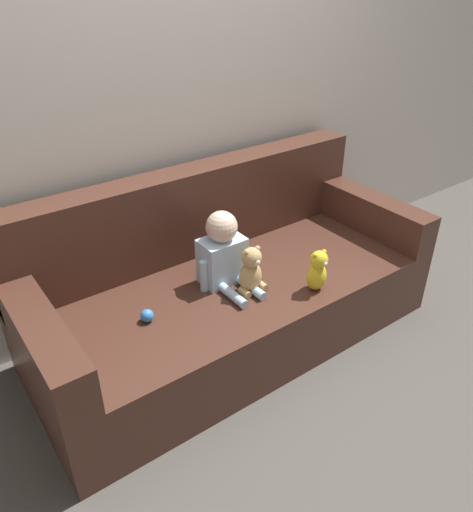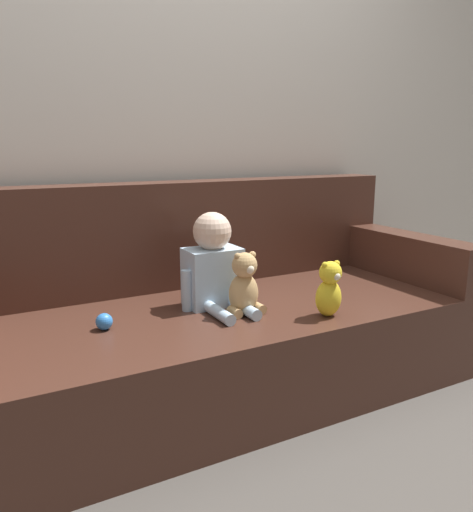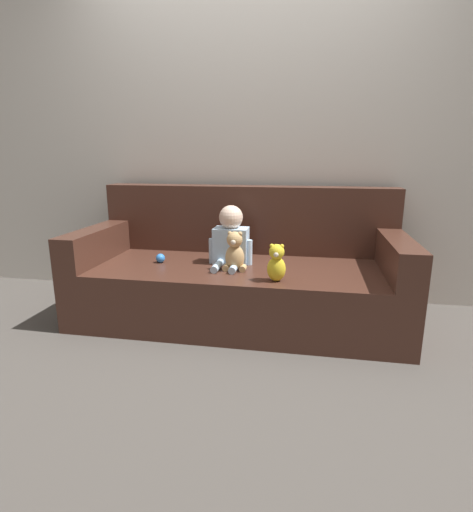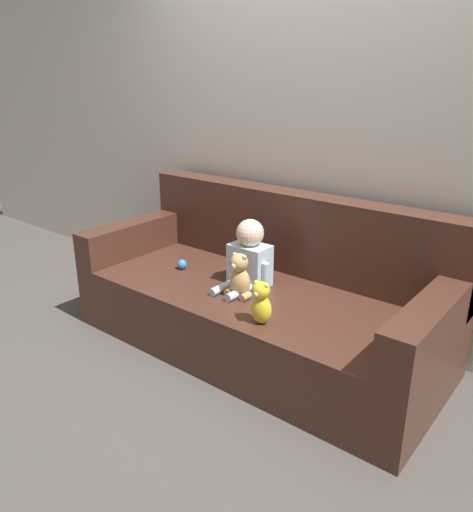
{
  "view_description": "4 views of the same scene",
  "coord_description": "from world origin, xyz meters",
  "px_view_note": "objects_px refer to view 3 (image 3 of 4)",
  "views": [
    {
      "loc": [
        -1.27,
        -1.76,
        1.82
      ],
      "look_at": [
        0.03,
        0.01,
        0.5
      ],
      "focal_mm": 35.0,
      "sensor_mm": 36.0,
      "label": 1
    },
    {
      "loc": [
        -0.92,
        -1.78,
        1.04
      ],
      "look_at": [
        -0.02,
        -0.12,
        0.61
      ],
      "focal_mm": 35.0,
      "sensor_mm": 36.0,
      "label": 2
    },
    {
      "loc": [
        0.45,
        -2.53,
        1.09
      ],
      "look_at": [
        0.01,
        -0.12,
        0.47
      ],
      "focal_mm": 28.0,
      "sensor_mm": 36.0,
      "label": 3
    },
    {
      "loc": [
        1.55,
        -2.1,
        1.54
      ],
      "look_at": [
        -0.06,
        -0.1,
        0.59
      ],
      "focal_mm": 35.0,
      "sensor_mm": 36.0,
      "label": 4
    }
  ],
  "objects_px": {
    "plush_toy_side": "(276,263)",
    "toy_ball": "(160,258)",
    "couch": "(241,274)",
    "person_baby": "(231,239)",
    "teddy_bear_brown": "(235,252)"
  },
  "relations": [
    {
      "from": "toy_ball",
      "to": "person_baby",
      "type": "bearing_deg",
      "value": 7.83
    },
    {
      "from": "plush_toy_side",
      "to": "toy_ball",
      "type": "xyz_separation_m",
      "value": [
        -0.8,
        0.27,
        -0.08
      ]
    },
    {
      "from": "person_baby",
      "to": "teddy_bear_brown",
      "type": "height_order",
      "value": "person_baby"
    },
    {
      "from": "couch",
      "to": "plush_toy_side",
      "type": "bearing_deg",
      "value": -55.06
    },
    {
      "from": "plush_toy_side",
      "to": "couch",
      "type": "bearing_deg",
      "value": 124.94
    },
    {
      "from": "toy_ball",
      "to": "couch",
      "type": "bearing_deg",
      "value": 13.61
    },
    {
      "from": "person_baby",
      "to": "toy_ball",
      "type": "height_order",
      "value": "person_baby"
    },
    {
      "from": "plush_toy_side",
      "to": "toy_ball",
      "type": "relative_size",
      "value": 3.61
    },
    {
      "from": "person_baby",
      "to": "teddy_bear_brown",
      "type": "xyz_separation_m",
      "value": [
        0.06,
        -0.15,
        -0.05
      ]
    },
    {
      "from": "couch",
      "to": "person_baby",
      "type": "bearing_deg",
      "value": -131.75
    },
    {
      "from": "person_baby",
      "to": "toy_ball",
      "type": "xyz_separation_m",
      "value": [
        -0.47,
        -0.06,
        -0.14
      ]
    },
    {
      "from": "teddy_bear_brown",
      "to": "plush_toy_side",
      "type": "distance_m",
      "value": 0.33
    },
    {
      "from": "couch",
      "to": "toy_ball",
      "type": "height_order",
      "value": "couch"
    },
    {
      "from": "teddy_bear_brown",
      "to": "toy_ball",
      "type": "xyz_separation_m",
      "value": [
        -0.53,
        0.09,
        -0.09
      ]
    },
    {
      "from": "toy_ball",
      "to": "teddy_bear_brown",
      "type": "bearing_deg",
      "value": -9.58
    }
  ]
}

